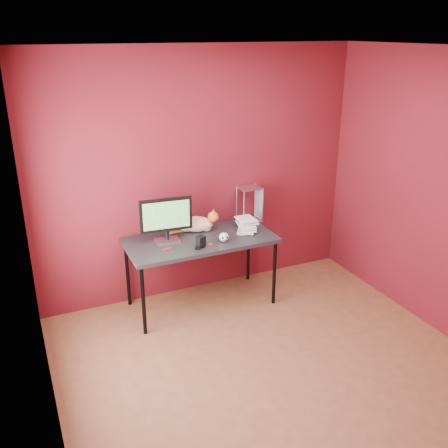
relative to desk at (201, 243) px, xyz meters
name	(u,v)px	position (x,y,z in m)	size (l,w,h in m)	color
room	(286,215)	(0.15, -1.37, 0.75)	(3.52, 3.52, 2.61)	brown
desk	(201,243)	(0.00, 0.00, 0.00)	(1.50, 0.70, 0.75)	black
monitor	(166,218)	(-0.33, 0.07, 0.30)	(0.52, 0.19, 0.45)	#ADAEB2
cat	(197,224)	(0.04, 0.20, 0.13)	(0.50, 0.30, 0.24)	orange
skull_mug	(224,237)	(0.18, -0.17, 0.10)	(0.10, 0.10, 0.09)	white
speaker	(201,242)	(-0.07, -0.18, 0.10)	(0.10, 0.09, 0.11)	black
book_stack	(239,165)	(0.44, 0.04, 0.76)	(0.27, 0.29, 1.42)	beige
wire_rack	(250,204)	(0.67, 0.24, 0.25)	(0.24, 0.20, 0.39)	#ADAEB2
pocket_knife	(167,249)	(-0.39, -0.13, 0.06)	(0.09, 0.02, 0.02)	#AA0D21
black_gadget	(198,248)	(-0.12, -0.24, 0.06)	(0.06, 0.03, 0.03)	black
washer	(210,244)	(0.04, -0.17, 0.05)	(0.04, 0.04, 0.00)	#ADAEB2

